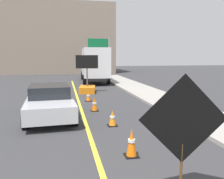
# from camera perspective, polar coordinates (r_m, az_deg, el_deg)

# --- Properties ---
(lane_center_stripe) EXTENTS (0.14, 36.00, 0.01)m
(lane_center_stripe) POSITION_cam_1_polar(r_m,az_deg,el_deg) (7.68, -5.16, -11.90)
(lane_center_stripe) COLOR yellow
(lane_center_stripe) RESTS_ON ground
(roadwork_sign) EXTENTS (1.62, 0.25, 2.33)m
(roadwork_sign) POSITION_cam_1_polar(r_m,az_deg,el_deg) (4.42, 16.93, -7.45)
(roadwork_sign) COLOR #593819
(roadwork_sign) RESTS_ON ground
(arrow_board_trailer) EXTENTS (1.59, 1.94, 2.70)m
(arrow_board_trailer) POSITION_cam_1_polar(r_m,az_deg,el_deg) (17.19, -6.04, 0.90)
(arrow_board_trailer) COLOR orange
(arrow_board_trailer) RESTS_ON ground
(box_truck) EXTENTS (2.73, 8.02, 3.38)m
(box_truck) POSITION_cam_1_polar(r_m,az_deg,el_deg) (23.89, -4.33, 6.18)
(box_truck) COLOR black
(box_truck) RESTS_ON ground
(pickup_car) EXTENTS (2.24, 4.72, 1.38)m
(pickup_car) POSITION_cam_1_polar(r_m,az_deg,el_deg) (10.54, -14.85, -2.73)
(pickup_car) COLOR silver
(pickup_car) RESTS_ON ground
(highway_guide_sign) EXTENTS (2.79, 0.22, 5.00)m
(highway_guide_sign) POSITION_cam_1_polar(r_m,az_deg,el_deg) (30.13, -2.20, 9.63)
(highway_guide_sign) COLOR gray
(highway_guide_sign) RESTS_ON ground
(far_building_block) EXTENTS (18.83, 8.84, 10.42)m
(far_building_block) POSITION_cam_1_polar(r_m,az_deg,el_deg) (39.07, -14.41, 11.66)
(far_building_block) COLOR gray
(far_building_block) RESTS_ON ground
(traffic_cone_near_sign) EXTENTS (0.36, 0.36, 0.76)m
(traffic_cone_near_sign) POSITION_cam_1_polar(r_m,az_deg,el_deg) (6.34, 4.78, -12.76)
(traffic_cone_near_sign) COLOR black
(traffic_cone_near_sign) RESTS_ON ground
(traffic_cone_mid_lane) EXTENTS (0.36, 0.36, 0.60)m
(traffic_cone_mid_lane) POSITION_cam_1_polar(r_m,az_deg,el_deg) (8.95, 0.11, -7.01)
(traffic_cone_mid_lane) COLOR black
(traffic_cone_mid_lane) RESTS_ON ground
(traffic_cone_far_lane) EXTENTS (0.36, 0.36, 0.67)m
(traffic_cone_far_lane) POSITION_cam_1_polar(r_m,az_deg,el_deg) (11.34, -4.27, -3.60)
(traffic_cone_far_lane) COLOR black
(traffic_cone_far_lane) RESTS_ON ground
(traffic_cone_curbside) EXTENTS (0.36, 0.36, 0.58)m
(traffic_cone_curbside) POSITION_cam_1_polar(r_m,az_deg,el_deg) (13.84, -5.77, -1.67)
(traffic_cone_curbside) COLOR black
(traffic_cone_curbside) RESTS_ON ground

